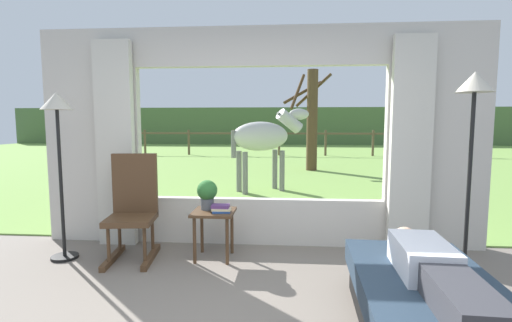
# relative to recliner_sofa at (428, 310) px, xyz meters

# --- Properties ---
(back_wall_with_window) EXTENTS (5.20, 0.12, 2.55)m
(back_wall_with_window) POSITION_rel_recliner_sofa_xyz_m (-1.27, 1.95, 1.03)
(back_wall_with_window) COLOR beige
(back_wall_with_window) RESTS_ON ground_plane
(curtain_panel_left) EXTENTS (0.44, 0.10, 2.40)m
(curtain_panel_left) POSITION_rel_recliner_sofa_xyz_m (-2.96, 1.81, 0.98)
(curtain_panel_left) COLOR beige
(curtain_panel_left) RESTS_ON ground_plane
(curtain_panel_right) EXTENTS (0.44, 0.10, 2.40)m
(curtain_panel_right) POSITION_rel_recliner_sofa_xyz_m (0.42, 1.81, 0.98)
(curtain_panel_right) COLOR beige
(curtain_panel_right) RESTS_ON ground_plane
(outdoor_pasture_lawn) EXTENTS (36.00, 21.68, 0.02)m
(outdoor_pasture_lawn) POSITION_rel_recliner_sofa_xyz_m (-1.27, 12.85, -0.21)
(outdoor_pasture_lawn) COLOR #759E47
(outdoor_pasture_lawn) RESTS_ON ground_plane
(distant_hill_ridge) EXTENTS (36.00, 2.00, 2.40)m
(distant_hill_ridge) POSITION_rel_recliner_sofa_xyz_m (-1.27, 22.69, 0.98)
(distant_hill_ridge) COLOR #4C683C
(distant_hill_ridge) RESTS_ON ground_plane
(recliner_sofa) EXTENTS (0.97, 1.74, 0.42)m
(recliner_sofa) POSITION_rel_recliner_sofa_xyz_m (0.00, 0.00, 0.00)
(recliner_sofa) COLOR black
(recliner_sofa) RESTS_ON ground_plane
(reclining_person) EXTENTS (0.37, 1.43, 0.22)m
(reclining_person) POSITION_rel_recliner_sofa_xyz_m (-0.00, -0.05, 0.30)
(reclining_person) COLOR silver
(reclining_person) RESTS_ON recliner_sofa
(rocking_chair) EXTENTS (0.55, 0.73, 1.12)m
(rocking_chair) POSITION_rel_recliner_sofa_xyz_m (-2.59, 1.39, 0.33)
(rocking_chair) COLOR #4C331E
(rocking_chair) RESTS_ON ground_plane
(side_table) EXTENTS (0.44, 0.44, 0.52)m
(side_table) POSITION_rel_recliner_sofa_xyz_m (-1.71, 1.42, 0.21)
(side_table) COLOR #4C331E
(side_table) RESTS_ON ground_plane
(potted_plant) EXTENTS (0.22, 0.22, 0.32)m
(potted_plant) POSITION_rel_recliner_sofa_xyz_m (-1.79, 1.48, 0.48)
(potted_plant) COLOR #4C5156
(potted_plant) RESTS_ON side_table
(book_stack) EXTENTS (0.21, 0.17, 0.08)m
(book_stack) POSITION_rel_recliner_sofa_xyz_m (-1.62, 1.36, 0.34)
(book_stack) COLOR #23478C
(book_stack) RESTS_ON side_table
(floor_lamp_left) EXTENTS (0.32, 0.32, 1.77)m
(floor_lamp_left) POSITION_rel_recliner_sofa_xyz_m (-3.32, 1.28, 1.21)
(floor_lamp_left) COLOR black
(floor_lamp_left) RESTS_ON ground_plane
(floor_lamp_right) EXTENTS (0.32, 0.32, 1.90)m
(floor_lamp_right) POSITION_rel_recliner_sofa_xyz_m (0.70, 1.04, 1.32)
(floor_lamp_right) COLOR black
(floor_lamp_right) RESTS_ON ground_plane
(horse) EXTENTS (1.74, 1.21, 1.73)m
(horse) POSITION_rel_recliner_sofa_xyz_m (-1.41, 5.33, 0.94)
(horse) COLOR #B2B2AD
(horse) RESTS_ON outdoor_pasture_lawn
(pasture_tree) EXTENTS (1.49, 1.06, 2.98)m
(pasture_tree) POSITION_rel_recliner_sofa_xyz_m (-0.21, 8.90, 1.38)
(pasture_tree) COLOR #4C3823
(pasture_tree) RESTS_ON outdoor_pasture_lawn
(pasture_fence_line) EXTENTS (16.10, 0.10, 1.10)m
(pasture_fence_line) POSITION_rel_recliner_sofa_xyz_m (-1.27, 13.88, 0.53)
(pasture_fence_line) COLOR brown
(pasture_fence_line) RESTS_ON outdoor_pasture_lawn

